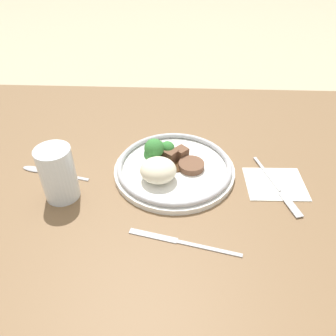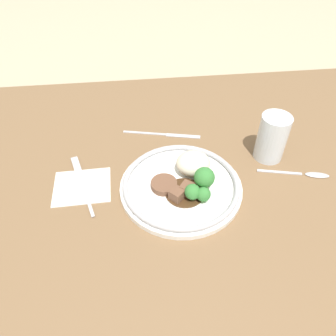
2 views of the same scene
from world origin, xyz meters
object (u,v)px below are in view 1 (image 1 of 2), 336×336
knife (179,242)px  spoon (42,171)px  juice_glass (58,176)px  fork (280,190)px  plate (172,166)px

knife → spoon: 0.36m
juice_glass → knife: 0.27m
juice_glass → fork: 0.45m
fork → knife: bearing=-72.3°
plate → knife: plate is taller
plate → spoon: (0.29, 0.01, -0.02)m
plate → spoon: 0.29m
knife → spoon: bearing=-17.8°
plate → fork: (-0.23, 0.05, -0.01)m
plate → juice_glass: bearing=20.9°
juice_glass → spoon: size_ratio=0.71×
fork → juice_glass: bearing=-102.6°
plate → fork: plate is taller
plate → juice_glass: 0.24m
juice_glass → fork: bearing=-176.1°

